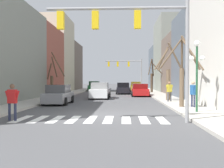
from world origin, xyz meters
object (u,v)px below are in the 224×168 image
at_px(traffic_signal_near, 133,31).
at_px(car_parked_left_far, 123,89).
at_px(car_driving_toward_lane, 59,95).
at_px(pedestrian_waiting_at_curb, 193,92).
at_px(car_parked_right_mid, 140,90).
at_px(street_tree_right_far, 53,80).
at_px(street_lamp_right_corner, 197,61).
at_px(street_tree_right_mid, 183,72).
at_px(street_tree_left_near, 168,75).
at_px(traffic_signal_far, 127,67).
at_px(car_parked_left_mid, 100,91).
at_px(street_tree_left_far, 152,77).
at_px(car_driving_away_lane, 94,86).
at_px(pedestrian_crossing_street, 12,99).
at_px(pedestrian_on_right_sidewalk, 169,90).

xyz_separation_m(traffic_signal_near, car_parked_left_far, (-0.51, 25.43, -3.55)).
xyz_separation_m(car_driving_toward_lane, pedestrian_waiting_at_curb, (10.25, -3.45, 0.46)).
height_order(traffic_signal_near, pedestrian_waiting_at_curb, traffic_signal_near).
height_order(car_parked_right_mid, car_parked_left_far, car_parked_left_far).
bearing_deg(pedestrian_waiting_at_curb, street_tree_right_far, 30.58).
xyz_separation_m(street_lamp_right_corner, street_tree_right_mid, (-0.14, 2.98, -0.57)).
relative_size(street_tree_left_near, street_tree_right_mid, 1.07).
xyz_separation_m(traffic_signal_far, car_parked_left_mid, (-3.21, -15.98, -3.37)).
height_order(traffic_signal_near, street_tree_left_near, traffic_signal_near).
bearing_deg(car_parked_left_mid, pedestrian_waiting_at_curb, 35.79).
bearing_deg(street_tree_left_far, car_driving_away_lane, 141.16).
height_order(car_driving_toward_lane, car_parked_left_mid, car_parked_left_mid).
bearing_deg(street_tree_left_far, car_parked_left_far, -153.57).
bearing_deg(traffic_signal_far, car_parked_left_mid, -101.36).
bearing_deg(pedestrian_crossing_street, street_tree_right_far, 106.48).
distance_m(car_driving_toward_lane, pedestrian_waiting_at_curb, 10.83).
relative_size(car_driving_toward_lane, street_tree_left_far, 0.86).
bearing_deg(pedestrian_on_right_sidewalk, street_tree_left_near, -121.15).
relative_size(car_driving_away_lane, street_tree_left_near, 0.91).
bearing_deg(traffic_signal_near, street_tree_left_near, 73.01).
distance_m(traffic_signal_near, street_tree_right_far, 19.37).
xyz_separation_m(pedestrian_crossing_street, pedestrian_waiting_at_curb, (10.30, 5.56, 0.13)).
bearing_deg(car_driving_toward_lane, street_tree_right_mid, -108.31).
relative_size(traffic_signal_near, pedestrian_crossing_street, 3.71).
xyz_separation_m(street_tree_right_far, street_tree_left_far, (12.49, 10.41, 0.35)).
distance_m(car_parked_right_mid, car_driving_toward_lane, 13.42).
bearing_deg(street_tree_right_mid, street_tree_left_far, 89.48).
distance_m(traffic_signal_near, street_tree_right_mid, 7.35).
distance_m(pedestrian_on_right_sidewalk, street_tree_right_far, 13.88).
bearing_deg(street_lamp_right_corner, street_tree_left_near, 91.15).
bearing_deg(street_tree_right_far, street_tree_right_mid, -42.14).
distance_m(car_driving_toward_lane, car_parked_left_mid, 7.36).
bearing_deg(car_parked_left_far, car_parked_left_mid, 165.02).
height_order(street_lamp_right_corner, street_tree_right_far, street_tree_right_far).
relative_size(pedestrian_waiting_at_curb, street_tree_right_mid, 0.36).
bearing_deg(traffic_signal_far, street_lamp_right_corner, -82.77).
bearing_deg(pedestrian_waiting_at_curb, car_driving_toward_lane, 53.36).
bearing_deg(pedestrian_crossing_street, street_tree_left_far, 77.84).
relative_size(car_parked_left_mid, pedestrian_crossing_street, 2.65).
xyz_separation_m(car_driving_toward_lane, car_driving_away_lane, (0.06, 26.20, 0.07)).
height_order(traffic_signal_near, traffic_signal_far, traffic_signal_near).
bearing_deg(traffic_signal_far, traffic_signal_near, -90.34).
bearing_deg(street_tree_right_far, car_parked_right_mid, 17.45).
distance_m(traffic_signal_near, pedestrian_waiting_at_curb, 7.90).
bearing_deg(street_tree_left_far, car_parked_right_mid, -107.82).
height_order(car_parked_left_far, pedestrian_crossing_street, pedestrian_crossing_street).
height_order(pedestrian_waiting_at_curb, street_tree_right_far, street_tree_right_far).
bearing_deg(street_tree_right_mid, traffic_signal_near, -121.36).
distance_m(car_parked_left_mid, pedestrian_crossing_street, 16.05).
bearing_deg(car_parked_left_mid, street_tree_right_far, -101.89).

